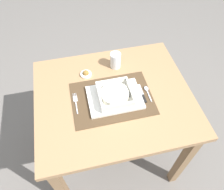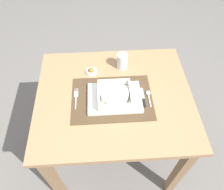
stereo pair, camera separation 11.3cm
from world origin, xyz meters
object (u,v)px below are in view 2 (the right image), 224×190
dining_table (114,108)px  fork (76,97)px  spoon (148,94)px  butter_knife (143,98)px  bread_knife (139,97)px  condiment_saucer (91,71)px  porridge_bowl (115,95)px  drinking_glass (122,62)px

dining_table → fork: (-0.20, 0.00, 0.12)m
spoon → butter_knife: size_ratio=0.83×
fork → bread_knife: 0.33m
condiment_saucer → porridge_bowl: bearing=-59.9°
bread_knife → condiment_saucer: bearing=139.0°
fork → condiment_saucer: 0.20m
spoon → fork: bearing=-177.6°
fork → butter_knife: size_ratio=1.05×
fork → butter_knife: (0.36, -0.03, 0.00)m
fork → drinking_glass: size_ratio=1.40×
butter_knife → condiment_saucer: bearing=143.8°
butter_knife → dining_table: bearing=169.5°
fork → bread_knife: size_ratio=0.95×
fork → drinking_glass: drinking_glass is taller
spoon → bread_knife: 0.05m
dining_table → bread_knife: (0.13, -0.02, 0.12)m
dining_table → spoon: bearing=-3.0°
drinking_glass → butter_knife: bearing=-69.6°
porridge_bowl → drinking_glass: bearing=75.9°
spoon → bread_knife: (-0.05, -0.01, -0.00)m
spoon → drinking_glass: drinking_glass is taller
porridge_bowl → fork: porridge_bowl is taller
porridge_bowl → spoon: bearing=6.3°
spoon → condiment_saucer: (-0.30, 0.19, 0.00)m
butter_knife → drinking_glass: drinking_glass is taller
bread_knife → drinking_glass: 0.25m
dining_table → butter_knife: bearing=-12.3°
dining_table → bread_knife: bearing=-9.7°
spoon → bread_knife: spoon is taller
porridge_bowl → condiment_saucer: porridge_bowl is taller
fork → spoon: spoon is taller
porridge_bowl → condiment_saucer: size_ratio=2.66×
porridge_bowl → bread_knife: bearing=3.4°
porridge_bowl → butter_knife: size_ratio=1.35×
spoon → condiment_saucer: condiment_saucer is taller
butter_knife → bread_knife: bearing=155.4°
butter_knife → drinking_glass: 0.26m
spoon → condiment_saucer: 0.36m
porridge_bowl → fork: 0.21m
butter_knife → fork: bearing=176.3°
fork → drinking_glass: (0.26, 0.21, 0.04)m
fork → condiment_saucer: (0.08, 0.18, 0.00)m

